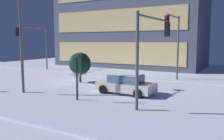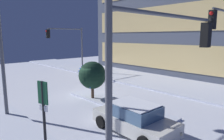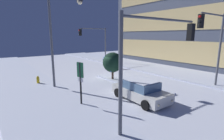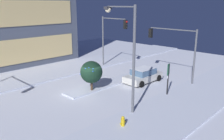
{
  "view_description": "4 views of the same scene",
  "coord_description": "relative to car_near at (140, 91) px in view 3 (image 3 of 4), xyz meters",
  "views": [
    {
      "loc": [
        14.47,
        -18.37,
        4.02
      ],
      "look_at": [
        4.24,
        -0.42,
        1.53
      ],
      "focal_mm": 39.19,
      "sensor_mm": 36.0,
      "label": 1
    },
    {
      "loc": [
        12.62,
        -9.27,
        4.76
      ],
      "look_at": [
        0.62,
        1.87,
        2.05
      ],
      "focal_mm": 32.65,
      "sensor_mm": 36.0,
      "label": 2
    },
    {
      "loc": [
        14.57,
        -10.65,
        4.65
      ],
      "look_at": [
        0.65,
        -0.25,
        1.1
      ],
      "focal_mm": 27.5,
      "sensor_mm": 36.0,
      "label": 3
    },
    {
      "loc": [
        -13.11,
        -16.37,
        7.98
      ],
      "look_at": [
        3.43,
        -0.15,
        1.54
      ],
      "focal_mm": 38.39,
      "sensor_mm": 36.0,
      "label": 4
    }
  ],
  "objects": [
    {
      "name": "car_near",
      "position": [
        0.0,
        0.0,
        0.0
      ],
      "size": [
        4.54,
        2.22,
        1.49
      ],
      "rotation": [
        0.0,
        0.0,
        -0.02
      ],
      "color": "silver",
      "rests_on": "ground"
    },
    {
      "name": "street_lamp_arched",
      "position": [
        -6.57,
        -3.25,
        4.44
      ],
      "size": [
        0.56,
        3.04,
        7.93
      ],
      "rotation": [
        0.0,
        0.0,
        1.52
      ],
      "color": "#565960",
      "rests_on": "ground"
    },
    {
      "name": "ground",
      "position": [
        -6.31,
        1.91,
        -0.71
      ],
      "size": [
        52.0,
        52.0,
        0.0
      ],
      "primitive_type": "plane",
      "color": "silver"
    },
    {
      "name": "traffic_light_corner_far_right",
      "position": [
        1.79,
        6.37,
        3.75
      ],
      "size": [
        0.32,
        4.2,
        6.43
      ],
      "rotation": [
        0.0,
        0.0,
        -1.57
      ],
      "color": "#565960",
      "rests_on": "ground"
    },
    {
      "name": "median_strip",
      "position": [
        -3.56,
        2.2,
        -0.64
      ],
      "size": [
        9.0,
        1.8,
        0.14
      ],
      "primitive_type": "cube",
      "color": "silver",
      "rests_on": "ground"
    },
    {
      "name": "decorated_tree_median",
      "position": [
        -5.64,
        1.72,
        1.18
      ],
      "size": [
        2.06,
        2.06,
        2.93
      ],
      "color": "#473323",
      "rests_on": "ground"
    },
    {
      "name": "traffic_light_corner_far_left",
      "position": [
        -16.0,
        5.94,
        3.42
      ],
      "size": [
        0.32,
        5.0,
        5.85
      ],
      "rotation": [
        0.0,
        0.0,
        -1.57
      ],
      "color": "#565960",
      "rests_on": "ground"
    },
    {
      "name": "curb_strip_near",
      "position": [
        -6.31,
        -5.95,
        -0.64
      ],
      "size": [
        52.0,
        5.2,
        0.14
      ],
      "primitive_type": "cube",
      "color": "silver",
      "rests_on": "ground"
    },
    {
      "name": "parking_info_sign",
      "position": [
        -1.62,
        -3.92,
        1.17
      ],
      "size": [
        0.55,
        0.21,
        2.94
      ],
      "rotation": [
        0.0,
        0.0,
        1.84
      ],
      "color": "black",
      "rests_on": "ground"
    },
    {
      "name": "fire_hydrant",
      "position": [
        -8.68,
        -4.93,
        -0.31
      ],
      "size": [
        0.48,
        0.26,
        0.83
      ],
      "color": "gold",
      "rests_on": "ground"
    },
    {
      "name": "curb_strip_far",
      "position": [
        -6.31,
        9.76,
        -0.64
      ],
      "size": [
        52.0,
        5.2,
        0.14
      ],
      "primitive_type": "cube",
      "color": "silver",
      "rests_on": "ground"
    },
    {
      "name": "traffic_light_corner_near_right",
      "position": [
        2.73,
        -1.74,
        3.3
      ],
      "size": [
        0.32,
        5.75,
        5.61
      ],
      "rotation": [
        0.0,
        0.0,
        1.57
      ],
      "color": "#565960",
      "rests_on": "ground"
    }
  ]
}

